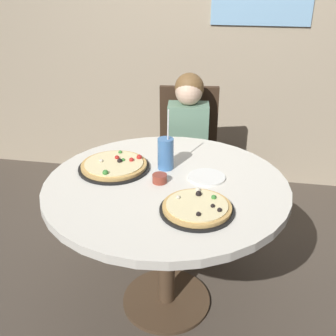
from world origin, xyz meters
name	(u,v)px	position (x,y,z in m)	size (l,w,h in m)	color
ground_plane	(166,301)	(0.00, 0.00, 0.00)	(8.00, 8.00, 0.00)	#4C4238
dining_table	(166,201)	(0.00, 0.00, 0.65)	(1.16, 1.16, 0.75)	silver
chair_wooden	(188,149)	(-0.01, 0.90, 0.53)	(0.44, 0.44, 0.95)	#382619
diner_child	(187,167)	(0.01, 0.71, 0.48)	(0.29, 0.42, 1.08)	#3F4766
pizza_veggie	(114,166)	(-0.28, 0.09, 0.77)	(0.36, 0.36, 0.05)	black
pizza_cheese	(197,208)	(0.17, -0.23, 0.77)	(0.31, 0.31, 0.05)	black
soda_cup	(166,154)	(-0.03, 0.15, 0.83)	(0.08, 0.08, 0.31)	#3F72B2
sauce_bowl	(160,178)	(-0.03, -0.01, 0.77)	(0.07, 0.07, 0.04)	brown
plate_small	(207,177)	(0.19, 0.07, 0.76)	(0.18, 0.18, 0.01)	white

